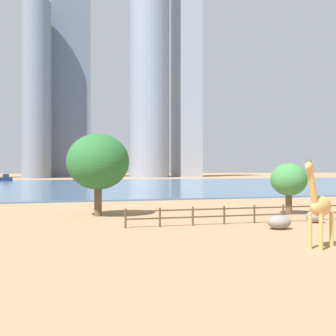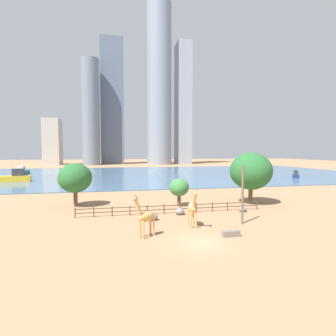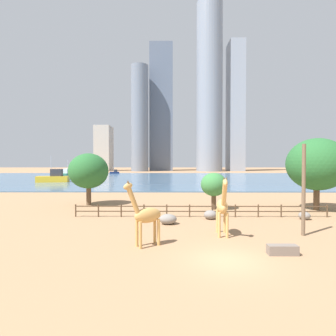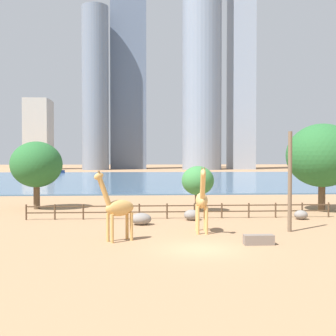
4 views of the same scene
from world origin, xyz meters
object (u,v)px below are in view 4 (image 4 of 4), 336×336
object	(u,v)px
feeding_trough	(259,240)
tree_left_large	(322,156)
tree_center_broad	(36,165)
tree_right_tall	(198,181)
giraffe_companion	(118,208)
utility_pole	(290,182)
giraffe_tall	(202,201)
boat_barge	(58,171)
boulder_near_fence	(141,219)
boulder_by_pole	(192,215)
boulder_small	(301,215)

from	to	relation	value
feeding_trough	tree_left_large	distance (m)	19.03
tree_center_broad	tree_right_tall	bearing A→B (deg)	-10.74
giraffe_companion	utility_pole	bearing A→B (deg)	160.38
giraffe_tall	boat_barge	distance (m)	112.37
utility_pole	boulder_near_fence	world-z (taller)	utility_pole
giraffe_tall	boulder_by_pole	distance (m)	6.19
tree_left_large	tree_right_tall	distance (m)	12.32
boulder_small	tree_left_large	xyz separation A→B (m)	(4.05, 5.15, 5.02)
giraffe_companion	boat_barge	bearing A→B (deg)	-109.25
tree_center_broad	tree_right_tall	world-z (taller)	tree_center_broad
boulder_near_fence	tree_center_broad	size ratio (longest dim) A/B	0.23
boulder_small	boat_barge	world-z (taller)	boat_barge
feeding_trough	tree_right_tall	distance (m)	15.82
giraffe_companion	boat_barge	size ratio (longest dim) A/B	0.93
giraffe_companion	boulder_near_fence	xyz separation A→B (m)	(1.45, 6.30, -1.63)
tree_center_broad	boat_barge	size ratio (longest dim) A/B	1.41
tree_right_tall	boat_barge	distance (m)	101.87
giraffe_tall	boat_barge	size ratio (longest dim) A/B	0.96
tree_left_large	boat_barge	size ratio (longest dim) A/B	1.75
utility_pole	boulder_near_fence	size ratio (longest dim) A/B	4.43
tree_left_large	boat_barge	world-z (taller)	tree_left_large
boulder_by_pole	tree_left_large	bearing A→B (deg)	20.66
boulder_near_fence	boulder_by_pole	world-z (taller)	boulder_near_fence
boulder_small	feeding_trough	bearing A→B (deg)	-122.94
giraffe_companion	boulder_small	distance (m)	17.17
tree_center_broad	boat_barge	distance (m)	95.02
giraffe_tall	tree_right_tall	distance (m)	11.49
tree_left_large	tree_right_tall	xyz separation A→B (m)	(-12.06, 0.46, -2.45)
utility_pole	boulder_by_pole	distance (m)	9.07
giraffe_tall	boulder_near_fence	world-z (taller)	giraffe_tall
giraffe_tall	boat_barge	world-z (taller)	giraffe_tall
utility_pole	boulder_near_fence	xyz separation A→B (m)	(-10.45, 3.64, -3.07)
feeding_trough	tree_center_broad	world-z (taller)	tree_center_broad
tree_left_large	boulder_small	bearing A→B (deg)	-128.18
feeding_trough	boulder_by_pole	bearing A→B (deg)	105.80
utility_pole	boulder_near_fence	bearing A→B (deg)	160.81
boulder_small	boat_barge	distance (m)	109.87
utility_pole	feeding_trough	bearing A→B (deg)	-128.82
feeding_trough	boulder_small	bearing A→B (deg)	57.06
feeding_trough	boat_barge	world-z (taller)	boat_barge
tree_right_tall	boulder_by_pole	bearing A→B (deg)	-102.82
tree_right_tall	tree_center_broad	bearing A→B (deg)	169.26
feeding_trough	tree_right_tall	size ratio (longest dim) A/B	0.41
giraffe_companion	boulder_by_pole	xyz separation A→B (m)	(5.66, 8.46, -1.66)
boulder_near_fence	feeding_trough	distance (m)	10.57
feeding_trough	tree_left_large	size ratio (longest dim) A/B	0.21
boulder_by_pole	boat_barge	xyz separation A→B (m)	(-31.12, 102.05, 0.45)
boulder_by_pole	boat_barge	distance (m)	106.69
boulder_small	boulder_by_pole	bearing A→B (deg)	179.21
giraffe_tall	utility_pole	world-z (taller)	utility_pole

